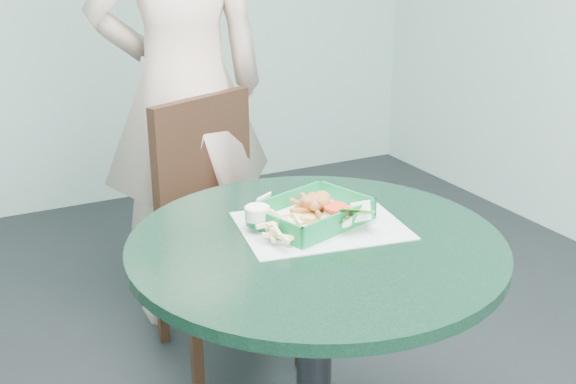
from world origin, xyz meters
name	(u,v)px	position (x,y,z in m)	size (l,w,h in m)	color
cafe_table	(315,307)	(0.00, 0.00, 0.58)	(0.91, 0.91, 0.75)	#2F2E33
dining_chair	(217,213)	(0.05, 0.80, 0.53)	(0.45, 0.45, 0.93)	black
diner_person	(180,32)	(0.04, 1.08, 1.14)	(0.83, 0.54, 2.27)	beige
placemat	(320,233)	(0.05, 0.06, 0.75)	(0.40, 0.30, 0.00)	#AEC0BD
food_basket	(312,224)	(0.03, 0.08, 0.77)	(0.27, 0.20, 0.05)	#0D763A
crab_sandwich	(316,212)	(0.04, 0.08, 0.80)	(0.12, 0.12, 0.07)	gold
fries_pile	(274,225)	(-0.08, 0.08, 0.79)	(0.12, 0.13, 0.05)	beige
sauce_ramekin	(254,213)	(-0.10, 0.14, 0.80)	(0.06, 0.06, 0.04)	silver
garnish_cup	(337,224)	(0.06, 0.01, 0.79)	(0.11, 0.11, 0.04)	white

